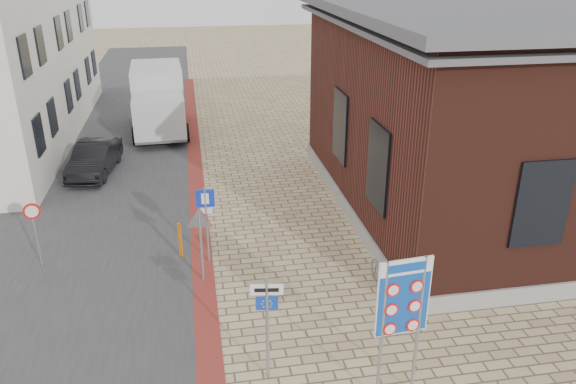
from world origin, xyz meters
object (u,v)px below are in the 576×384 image
object	(u,v)px
parking_sign	(206,212)
bollard	(180,240)
sedan	(94,158)
essen_sign	(267,313)
box_truck	(158,99)
border_sign	(403,300)

from	to	relation	value
parking_sign	bollard	distance (m)	1.37
sedan	parking_sign	xyz separation A→B (m)	(4.16, -7.90, 0.94)
essen_sign	box_truck	bearing A→B (deg)	106.57
box_truck	parking_sign	xyz separation A→B (m)	(1.74, -13.32, -0.03)
box_truck	parking_sign	world-z (taller)	box_truck
sedan	bollard	world-z (taller)	sedan
border_sign	bollard	xyz separation A→B (m)	(-4.24, 6.44, -1.74)
box_truck	parking_sign	bearing A→B (deg)	-84.95
box_truck	border_sign	xyz separation A→B (m)	(5.19, -19.32, 0.68)
sedan	essen_sign	world-z (taller)	essen_sign
border_sign	bollard	distance (m)	7.90
box_truck	bollard	xyz separation A→B (m)	(0.95, -12.88, -1.06)
sedan	box_truck	size ratio (longest dim) A/B	0.64
sedan	essen_sign	bearing A→B (deg)	-60.51
box_truck	sedan	bearing A→B (deg)	-116.44
border_sign	sedan	bearing A→B (deg)	113.56
border_sign	essen_sign	xyz separation A→B (m)	(-2.45, 0.94, -0.66)
essen_sign	bollard	bearing A→B (deg)	116.13
parking_sign	bollard	world-z (taller)	parking_sign
parking_sign	border_sign	bearing A→B (deg)	-55.14
border_sign	parking_sign	xyz separation A→B (m)	(-3.45, 6.00, -0.71)
box_truck	border_sign	size ratio (longest dim) A/B	1.91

